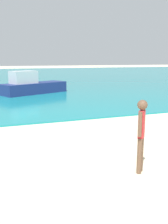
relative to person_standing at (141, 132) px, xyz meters
name	(u,v)px	position (x,y,z in m)	size (l,w,h in m)	color
water	(6,76)	(-0.39, 35.04, -0.88)	(160.00, 60.00, 0.06)	teal
person_standing	(141,132)	(0.00, 0.00, 0.00)	(0.28, 0.28, 1.60)	brown
boat_near	(32,86)	(-0.08, 13.66, -0.30)	(4.89, 3.31, 1.59)	navy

